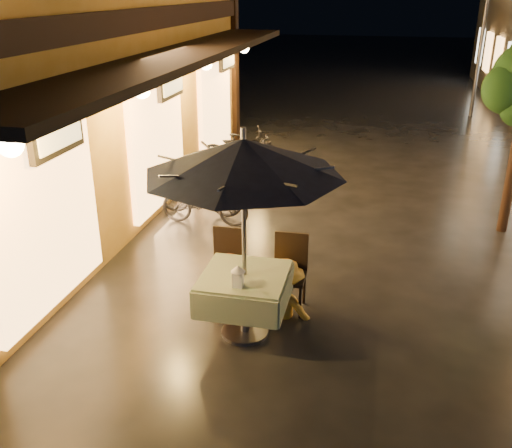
% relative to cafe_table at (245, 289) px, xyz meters
% --- Properties ---
extents(ground, '(90.00, 90.00, 0.00)m').
position_rel_cafe_table_xyz_m(ground, '(1.08, -0.59, -0.59)').
color(ground, black).
rests_on(ground, ground).
extents(streetlamp_far, '(0.36, 0.36, 4.23)m').
position_rel_cafe_table_xyz_m(streetlamp_far, '(4.08, 13.41, 2.33)').
color(streetlamp_far, '#59595E').
rests_on(streetlamp_far, ground).
extents(cafe_table, '(0.99, 0.99, 0.78)m').
position_rel_cafe_table_xyz_m(cafe_table, '(0.00, 0.00, 0.00)').
color(cafe_table, '#59595E').
rests_on(cafe_table, ground).
extents(patio_umbrella, '(2.17, 2.17, 2.46)m').
position_rel_cafe_table_xyz_m(patio_umbrella, '(0.00, -0.00, 1.56)').
color(patio_umbrella, '#59595E').
rests_on(patio_umbrella, ground).
extents(cafe_chair_left, '(0.42, 0.42, 0.97)m').
position_rel_cafe_table_xyz_m(cafe_chair_left, '(-0.40, 0.74, -0.05)').
color(cafe_chair_left, black).
rests_on(cafe_chair_left, ground).
extents(cafe_chair_right, '(0.42, 0.42, 0.97)m').
position_rel_cafe_table_xyz_m(cafe_chair_right, '(0.40, 0.74, -0.05)').
color(cafe_chair_right, black).
rests_on(cafe_chair_right, ground).
extents(table_lantern, '(0.16, 0.16, 0.25)m').
position_rel_cafe_table_xyz_m(table_lantern, '(0.00, -0.29, 0.33)').
color(table_lantern, white).
rests_on(table_lantern, cafe_table).
extents(person_orange, '(0.76, 0.62, 1.44)m').
position_rel_cafe_table_xyz_m(person_orange, '(-0.34, 0.55, 0.13)').
color(person_orange, '#B83A0D').
rests_on(person_orange, ground).
extents(person_yellow, '(0.97, 0.63, 1.40)m').
position_rel_cafe_table_xyz_m(person_yellow, '(0.36, 0.55, 0.11)').
color(person_yellow, gold).
rests_on(person_yellow, ground).
extents(bicycle_0, '(1.53, 0.54, 0.80)m').
position_rel_cafe_table_xyz_m(bicycle_0, '(-1.45, 3.11, -0.19)').
color(bicycle_0, black).
rests_on(bicycle_0, ground).
extents(bicycle_1, '(1.62, 0.54, 0.96)m').
position_rel_cafe_table_xyz_m(bicycle_1, '(-1.67, 3.51, -0.11)').
color(bicycle_1, black).
rests_on(bicycle_1, ground).
extents(bicycle_2, '(1.63, 0.58, 0.85)m').
position_rel_cafe_table_xyz_m(bicycle_2, '(-1.27, 5.41, -0.16)').
color(bicycle_2, black).
rests_on(bicycle_2, ground).
extents(bicycle_3, '(1.76, 0.65, 1.03)m').
position_rel_cafe_table_xyz_m(bicycle_3, '(-1.25, 5.43, -0.07)').
color(bicycle_3, black).
rests_on(bicycle_3, ground).
extents(bicycle_4, '(1.85, 1.15, 0.92)m').
position_rel_cafe_table_xyz_m(bicycle_4, '(-1.68, 6.34, -0.13)').
color(bicycle_4, black).
rests_on(bicycle_4, ground).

